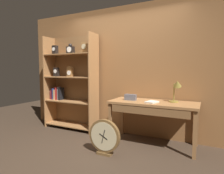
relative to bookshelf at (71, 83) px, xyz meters
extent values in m
plane|color=#3D2D21|center=(1.20, -1.13, -1.03)|extent=(10.00, 10.00, 0.00)
cube|color=brown|center=(1.20, 0.24, 0.27)|extent=(4.80, 0.05, 2.60)
cube|color=#9E6B3D|center=(-0.58, -0.04, 0.01)|extent=(0.02, 0.38, 2.07)
cube|color=#9E6B3D|center=(0.64, -0.04, 0.01)|extent=(0.02, 0.38, 2.07)
cube|color=brown|center=(0.03, 0.14, 0.01)|extent=(1.25, 0.01, 2.07)
cube|color=#9E6B3D|center=(0.03, -0.04, -0.94)|extent=(1.20, 0.37, 0.02)
cube|color=#9E6B3D|center=(0.03, -0.04, -0.40)|extent=(1.20, 0.37, 0.02)
cube|color=#9E6B3D|center=(0.03, -0.04, 0.13)|extent=(1.20, 0.37, 0.02)
cube|color=#9E6B3D|center=(0.03, -0.04, 0.63)|extent=(1.20, 0.37, 0.02)
cube|color=black|center=(-0.37, -0.07, 0.74)|extent=(0.11, 0.10, 0.20)
cylinder|color=white|center=(-0.37, -0.12, 0.76)|extent=(0.08, 0.01, 0.08)
cube|color=black|center=(-0.35, -0.07, 0.24)|extent=(0.11, 0.08, 0.20)
cylinder|color=white|center=(-0.35, -0.11, 0.26)|extent=(0.09, 0.01, 0.09)
cube|color=black|center=(0.04, -0.03, 0.72)|extent=(0.17, 0.09, 0.16)
sphere|color=black|center=(0.04, -0.03, 0.82)|extent=(0.09, 0.09, 0.09)
cylinder|color=white|center=(0.04, -0.08, 0.73)|extent=(0.12, 0.01, 0.12)
cube|color=olive|center=(0.02, -0.04, 0.22)|extent=(0.13, 0.08, 0.14)
cylinder|color=olive|center=(0.02, -0.04, 0.31)|extent=(0.13, 0.08, 0.13)
cylinder|color=white|center=(0.02, -0.08, 0.23)|extent=(0.10, 0.01, 0.10)
cube|color=olive|center=(0.42, -0.02, 0.76)|extent=(0.14, 0.09, 0.23)
cylinder|color=#C6B78C|center=(0.42, -0.07, 0.78)|extent=(0.11, 0.01, 0.11)
cube|color=maroon|center=(-0.51, -0.03, -0.29)|extent=(0.04, 0.14, 0.21)
cube|color=#236638|center=(-0.47, -0.03, -0.28)|extent=(0.03, 0.13, 0.22)
cube|color=navy|center=(-0.43, -0.05, -0.26)|extent=(0.04, 0.15, 0.26)
cube|color=tan|center=(-0.38, -0.06, -0.28)|extent=(0.03, 0.17, 0.24)
cube|color=maroon|center=(-0.35, -0.04, -0.24)|extent=(0.04, 0.16, 0.30)
cube|color=slate|center=(-0.30, -0.05, -0.24)|extent=(0.02, 0.12, 0.30)
cube|color=black|center=(-0.24, -0.04, -0.26)|extent=(0.04, 0.15, 0.27)
cube|color=#9E6B3D|center=(1.91, -0.14, -0.28)|extent=(1.50, 0.65, 0.04)
cube|color=olive|center=(1.22, -0.42, -0.66)|extent=(0.05, 0.05, 0.73)
cube|color=olive|center=(2.61, -0.42, -0.66)|extent=(0.05, 0.05, 0.73)
cube|color=olive|center=(1.22, 0.13, -0.66)|extent=(0.05, 0.05, 0.73)
cube|color=olive|center=(2.61, 0.13, -0.66)|extent=(0.05, 0.05, 0.73)
cube|color=brown|center=(1.91, -0.45, -0.37)|extent=(1.27, 0.03, 0.12)
cylinder|color=olive|center=(2.24, -0.04, -0.25)|extent=(0.16, 0.16, 0.02)
cylinder|color=olive|center=(2.24, -0.04, -0.09)|extent=(0.02, 0.02, 0.30)
cone|color=olive|center=(2.30, -0.09, 0.06)|extent=(0.14, 0.17, 0.15)
cube|color=#595960|center=(1.51, -0.17, -0.21)|extent=(0.21, 0.09, 0.11)
cube|color=silver|center=(1.93, -0.26, -0.25)|extent=(0.21, 0.26, 0.02)
cube|color=brown|center=(1.36, -0.88, -1.01)|extent=(0.23, 0.11, 0.04)
cylinder|color=brown|center=(1.36, -0.88, -0.73)|extent=(0.52, 0.06, 0.52)
cylinder|color=#C6B78C|center=(1.36, -0.92, -0.73)|extent=(0.45, 0.01, 0.45)
cube|color=black|center=(1.36, -0.92, -0.73)|extent=(0.14, 0.01, 0.08)
cube|color=black|center=(1.36, -0.92, -0.73)|extent=(0.06, 0.01, 0.21)
camera|label=1|loc=(2.75, -3.38, 0.28)|focal=30.43mm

